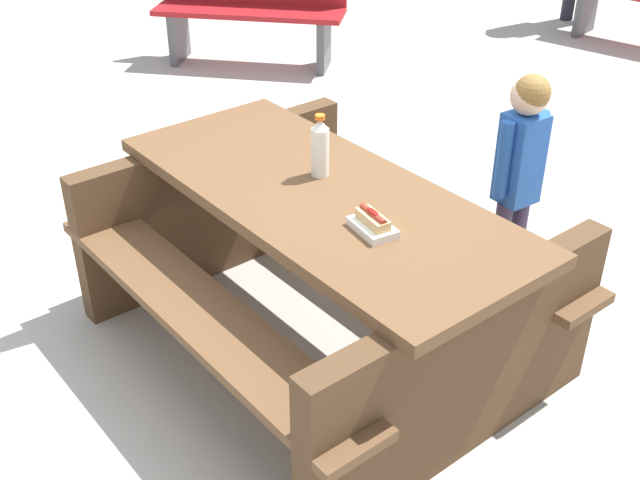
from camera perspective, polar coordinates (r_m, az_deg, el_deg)
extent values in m
plane|color=#B7B2A8|center=(3.46, 0.00, -7.41)|extent=(30.00, 30.00, 0.00)
cube|color=brown|center=(3.06, 0.00, 3.19)|extent=(1.89, 1.01, 0.05)
cube|color=brown|center=(3.54, 7.09, 1.68)|extent=(1.82, 0.53, 0.04)
cube|color=brown|center=(2.95, -8.52, -5.15)|extent=(1.82, 0.53, 0.04)
cube|color=#4D3520|center=(2.82, 10.15, -9.56)|extent=(0.30, 1.40, 0.70)
cube|color=#4D3520|center=(3.80, -7.40, 2.56)|extent=(0.30, 1.40, 0.70)
cylinder|color=silver|center=(3.12, 0.00, 6.31)|extent=(0.07, 0.07, 0.20)
cone|color=silver|center=(3.07, 0.00, 8.30)|extent=(0.06, 0.06, 0.04)
cylinder|color=orange|center=(3.06, 0.00, 8.80)|extent=(0.04, 0.04, 0.02)
cube|color=white|center=(2.78, 3.78, 0.89)|extent=(0.21, 0.16, 0.03)
cube|color=#D8B272|center=(2.76, 3.81, 1.48)|extent=(0.16, 0.10, 0.04)
cylinder|color=maroon|center=(2.75, 3.82, 1.81)|extent=(0.14, 0.07, 0.03)
ellipsoid|color=maroon|center=(2.75, 3.83, 2.02)|extent=(0.07, 0.04, 0.01)
cylinder|color=#3F334C|center=(3.72, 12.71, -0.65)|extent=(0.07, 0.07, 0.48)
cylinder|color=#3F334C|center=(3.79, 13.86, -0.17)|extent=(0.07, 0.07, 0.48)
cube|color=#2659B2|center=(3.55, 14.16, 5.69)|extent=(0.18, 0.19, 0.41)
cylinder|color=#2659B2|center=(3.47, 13.04, 5.61)|extent=(0.06, 0.06, 0.35)
cylinder|color=#2659B2|center=(3.61, 15.33, 6.34)|extent=(0.06, 0.06, 0.35)
sphere|color=beige|center=(3.44, 14.78, 9.94)|extent=(0.16, 0.16, 0.16)
sphere|color=olive|center=(3.42, 14.97, 10.18)|extent=(0.15, 0.15, 0.15)
cube|color=maroon|center=(6.54, -5.10, 16.00)|extent=(1.48, 1.15, 0.04)
cube|color=#4C4C51|center=(6.78, -10.08, 14.23)|extent=(0.25, 0.33, 0.41)
cube|color=#4C4C51|center=(6.49, 0.29, 13.90)|extent=(0.25, 0.33, 0.41)
cube|color=#4C4C51|center=(7.75, 18.52, 15.31)|extent=(0.08, 0.36, 0.41)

